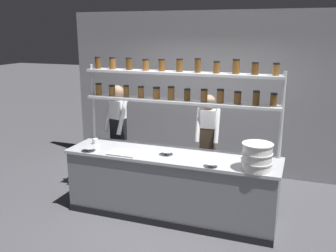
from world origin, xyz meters
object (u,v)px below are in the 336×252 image
prep_bowl_near_left (167,153)px  serving_cup_front (95,141)px  cutting_board (123,153)px  prep_bowl_near_right (252,157)px  spice_shelf_unit (180,89)px  prep_bowl_center_back (212,165)px  container_stack (257,157)px  chef_center (208,139)px  prep_bowl_center_front (90,149)px  chef_left (118,130)px

prep_bowl_near_left → serving_cup_front: (-1.18, 0.10, 0.02)m
cutting_board → prep_bowl_near_right: size_ratio=1.61×
spice_shelf_unit → prep_bowl_center_back: spice_shelf_unit is taller
spice_shelf_unit → cutting_board: spice_shelf_unit is taller
prep_bowl_near_left → spice_shelf_unit: bearing=83.0°
prep_bowl_near_right → serving_cup_front: 2.30m
serving_cup_front → container_stack: bearing=-6.5°
chef_center → prep_bowl_center_back: 1.16m
chef_center → cutting_board: 1.40m
prep_bowl_near_left → serving_cup_front: serving_cup_front is taller
prep_bowl_center_back → cutting_board: bearing=177.2°
spice_shelf_unit → prep_bowl_center_front: 1.52m
chef_center → prep_bowl_center_front: (-1.43, -1.09, 0.01)m
chef_left → serving_cup_front: (-0.09, -0.57, -0.04)m
prep_bowl_center_front → serving_cup_front: 0.33m
container_stack → prep_bowl_near_left: container_stack is taller
chef_left → chef_center: (1.44, 0.19, -0.07)m
spice_shelf_unit → prep_bowl_center_back: 1.21m
chef_left → chef_center: chef_left is taller
chef_left → prep_bowl_near_left: (1.09, -0.67, -0.06)m
container_stack → chef_center: bearing=129.9°
chef_left → serving_cup_front: size_ratio=20.31×
prep_bowl_center_front → chef_left: bearing=90.7°
spice_shelf_unit → container_stack: spice_shelf_unit is taller
prep_bowl_near_left → prep_bowl_near_right: size_ratio=0.79×
prep_bowl_center_front → prep_bowl_near_left: bearing=11.6°
chef_left → cutting_board: bearing=-43.4°
spice_shelf_unit → container_stack: size_ratio=7.57×
spice_shelf_unit → serving_cup_front: size_ratio=33.44×
container_stack → serving_cup_front: container_stack is taller
cutting_board → container_stack: bearing=0.3°
prep_bowl_near_left → prep_bowl_center_front: bearing=-168.4°
cutting_board → prep_bowl_center_front: bearing=-175.9°
prep_bowl_near_left → prep_bowl_center_back: prep_bowl_near_left is taller
prep_bowl_near_right → chef_center: bearing=139.4°
spice_shelf_unit → prep_bowl_near_right: 1.36m
container_stack → prep_bowl_near_left: bearing=171.7°
prep_bowl_center_front → prep_bowl_near_right: prep_bowl_near_right is taller
cutting_board → serving_cup_front: 0.67m
chef_left → container_stack: size_ratio=4.60×
chef_center → container_stack: (0.87, -1.04, 0.16)m
cutting_board → prep_bowl_near_left: 0.60m
container_stack → spice_shelf_unit: bearing=154.8°
spice_shelf_unit → chef_left: bearing=165.5°
container_stack → prep_bowl_near_right: 0.42m
prep_bowl_center_front → prep_bowl_near_right: size_ratio=0.83×
container_stack → prep_bowl_near_right: size_ratio=1.51×
cutting_board → prep_bowl_center_back: 1.26m
chef_left → prep_bowl_center_back: (1.77, -0.92, -0.06)m
chef_left → chef_center: bearing=23.0°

